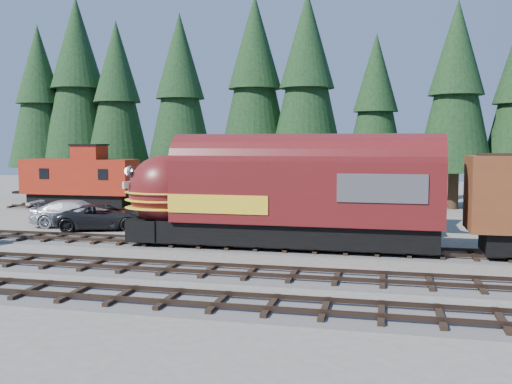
% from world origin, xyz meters
% --- Properties ---
extents(ground, '(120.00, 120.00, 0.00)m').
position_xyz_m(ground, '(0.00, 0.00, 0.00)').
color(ground, '#6B665B').
rests_on(ground, ground).
extents(track_siding, '(68.00, 3.20, 0.33)m').
position_xyz_m(track_siding, '(10.00, 4.00, 0.06)').
color(track_siding, '#4C4947').
rests_on(track_siding, ground).
extents(track_spur, '(32.00, 3.20, 0.33)m').
position_xyz_m(track_spur, '(-10.00, 18.00, 0.06)').
color(track_spur, '#4C4947').
rests_on(track_spur, ground).
extents(depot, '(12.80, 7.00, 5.30)m').
position_xyz_m(depot, '(-0.00, 10.50, 2.96)').
color(depot, gold).
rests_on(depot, ground).
extents(conifer_backdrop, '(78.74, 24.50, 17.41)m').
position_xyz_m(conifer_backdrop, '(2.04, 24.95, 10.25)').
color(conifer_backdrop, black).
rests_on(conifer_backdrop, ground).
extents(locomotive, '(16.70, 3.32, 4.54)m').
position_xyz_m(locomotive, '(-0.94, 4.00, 2.64)').
color(locomotive, black).
rests_on(locomotive, ground).
extents(caboose, '(9.56, 2.77, 4.97)m').
position_xyz_m(caboose, '(-19.95, 18.00, 2.48)').
color(caboose, black).
rests_on(caboose, ground).
extents(pickup_truck_a, '(6.39, 4.47, 1.62)m').
position_xyz_m(pickup_truck_a, '(-12.73, 8.26, 0.81)').
color(pickup_truck_a, black).
rests_on(pickup_truck_a, ground).
extents(pickup_truck_b, '(6.37, 3.51, 1.75)m').
position_xyz_m(pickup_truck_b, '(-14.94, 8.91, 0.87)').
color(pickup_truck_b, '#B3B5BB').
rests_on(pickup_truck_b, ground).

